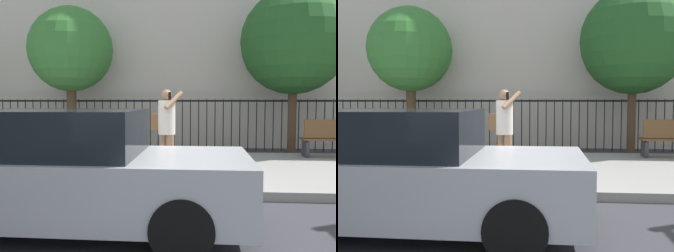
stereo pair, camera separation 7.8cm
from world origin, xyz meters
TOP-DOWN VIEW (x-y plane):
  - ground_plane at (0.00, 0.00)m, footprint 60.00×60.00m
  - sidewalk at (0.00, 2.20)m, footprint 28.00×4.40m
  - building_facade at (0.00, 8.50)m, footprint 28.00×4.00m
  - iron_fence at (0.00, 5.90)m, footprint 12.03×0.04m
  - parked_hatchback at (-0.41, -1.41)m, footprint 4.21×1.88m
  - pedestrian_on_phone at (0.49, 1.59)m, footprint 0.69×0.67m
  - street_bench at (4.52, 3.65)m, footprint 1.60×0.45m
  - street_tree_mid at (3.81, 5.11)m, footprint 2.99×2.99m
  - street_tree_far at (-2.71, 5.30)m, footprint 2.54×2.54m

SIDE VIEW (x-z plane):
  - ground_plane at x=0.00m, z-range 0.00..0.00m
  - sidewalk at x=0.00m, z-range 0.00..0.15m
  - street_bench at x=4.52m, z-range 0.18..1.13m
  - parked_hatchback at x=-0.41m, z-range -0.02..1.43m
  - iron_fence at x=0.00m, z-range 0.22..1.82m
  - pedestrian_on_phone at x=0.49m, z-range 0.28..1.91m
  - street_tree_far at x=-2.71m, z-range 0.89..5.26m
  - street_tree_mid at x=3.81m, z-range 0.86..5.58m
  - building_facade at x=0.00m, z-range 0.00..10.53m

